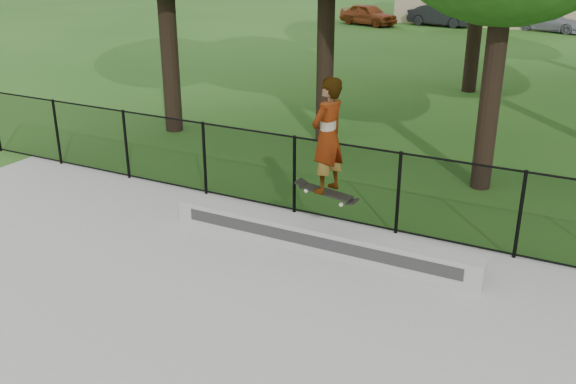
# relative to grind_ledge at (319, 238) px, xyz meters

# --- Properties ---
(grind_ledge) EXTENTS (5.39, 0.40, 0.41)m
(grind_ledge) POSITION_rel_grind_ledge_xyz_m (0.00, 0.00, 0.00)
(grind_ledge) COLOR #A2A29D
(grind_ledge) RESTS_ON concrete_slab
(car_a) EXTENTS (3.90, 2.56, 1.24)m
(car_a) POSITION_rel_grind_ledge_xyz_m (-10.03, 28.41, 0.36)
(car_a) COLOR brown
(car_a) RESTS_ON ground
(car_b) EXTENTS (3.53, 1.73, 1.23)m
(car_b) POSITION_rel_grind_ledge_xyz_m (-6.10, 29.97, 0.35)
(car_b) COLOR black
(car_b) RESTS_ON ground
(car_c) EXTENTS (3.82, 2.54, 1.11)m
(car_c) POSITION_rel_grind_ledge_xyz_m (-0.01, 30.51, 0.29)
(car_c) COLOR #8D8B9E
(car_c) RESTS_ON ground
(skater_airborne) EXTENTS (0.84, 0.74, 1.93)m
(skater_airborne) POSITION_rel_grind_ledge_xyz_m (0.19, -0.17, 1.80)
(skater_airborne) COLOR black
(skater_airborne) RESTS_ON ground
(chainlink_fence) EXTENTS (16.06, 0.06, 1.50)m
(chainlink_fence) POSITION_rel_grind_ledge_xyz_m (-1.08, 1.20, 0.55)
(chainlink_fence) COLOR black
(chainlink_fence) RESTS_ON concrete_slab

